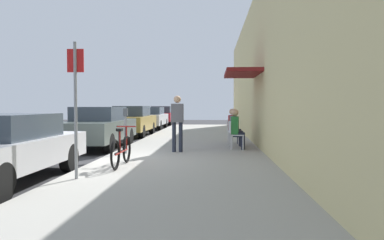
{
  "coord_description": "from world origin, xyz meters",
  "views": [
    {
      "loc": [
        3.01,
        -9.03,
        1.51
      ],
      "look_at": [
        2.11,
        6.14,
        0.92
      ],
      "focal_mm": 33.93,
      "sensor_mm": 36.0,
      "label": 1
    }
  ],
  "objects_px": {
    "parked_car_3": "(150,118)",
    "pedestrian_standing": "(177,119)",
    "parked_car_0": "(2,147)",
    "parked_car_1": "(98,127)",
    "cafe_chair_1": "(233,132)",
    "parking_meter": "(126,127)",
    "seated_patron_2": "(234,125)",
    "cafe_chair_2": "(232,130)",
    "cafe_chair_0": "(235,134)",
    "seated_patron_0": "(237,128)",
    "parked_car_4": "(162,115)",
    "seated_patron_1": "(235,126)",
    "parked_car_2": "(132,121)",
    "bicycle_1": "(122,151)",
    "street_sign": "(76,99)",
    "bicycle_0": "(121,150)"
  },
  "relations": [
    {
      "from": "seated_patron_0",
      "to": "pedestrian_standing",
      "type": "distance_m",
      "value": 2.02
    },
    {
      "from": "seated_patron_1",
      "to": "seated_patron_2",
      "type": "relative_size",
      "value": 1.0
    },
    {
      "from": "seated_patron_1",
      "to": "seated_patron_0",
      "type": "bearing_deg",
      "value": -90.0
    },
    {
      "from": "parked_car_3",
      "to": "cafe_chair_1",
      "type": "height_order",
      "value": "parked_car_3"
    },
    {
      "from": "parked_car_3",
      "to": "pedestrian_standing",
      "type": "xyz_separation_m",
      "value": [
        3.02,
        -12.57,
        0.38
      ]
    },
    {
      "from": "cafe_chair_1",
      "to": "cafe_chair_2",
      "type": "bearing_deg",
      "value": 89.89
    },
    {
      "from": "cafe_chair_0",
      "to": "seated_patron_0",
      "type": "distance_m",
      "value": 0.2
    },
    {
      "from": "parked_car_0",
      "to": "seated_patron_1",
      "type": "height_order",
      "value": "seated_patron_1"
    },
    {
      "from": "seated_patron_1",
      "to": "pedestrian_standing",
      "type": "xyz_separation_m",
      "value": [
        -1.83,
        -1.64,
        0.3
      ]
    },
    {
      "from": "cafe_chair_2",
      "to": "pedestrian_standing",
      "type": "relative_size",
      "value": 0.51
    },
    {
      "from": "parked_car_0",
      "to": "parked_car_4",
      "type": "height_order",
      "value": "parked_car_4"
    },
    {
      "from": "bicycle_0",
      "to": "seated_patron_2",
      "type": "xyz_separation_m",
      "value": [
        2.92,
        5.11,
        0.34
      ]
    },
    {
      "from": "parked_car_1",
      "to": "cafe_chair_2",
      "type": "height_order",
      "value": "parked_car_1"
    },
    {
      "from": "parked_car_2",
      "to": "cafe_chair_1",
      "type": "height_order",
      "value": "parked_car_2"
    },
    {
      "from": "parked_car_2",
      "to": "bicycle_0",
      "type": "relative_size",
      "value": 2.57
    },
    {
      "from": "cafe_chair_2",
      "to": "parked_car_2",
      "type": "bearing_deg",
      "value": 136.71
    },
    {
      "from": "cafe_chair_0",
      "to": "cafe_chair_1",
      "type": "height_order",
      "value": "same"
    },
    {
      "from": "street_sign",
      "to": "seated_patron_2",
      "type": "relative_size",
      "value": 2.02
    },
    {
      "from": "parked_car_2",
      "to": "parked_car_4",
      "type": "height_order",
      "value": "parked_car_2"
    },
    {
      "from": "cafe_chair_0",
      "to": "pedestrian_standing",
      "type": "xyz_separation_m",
      "value": [
        -1.78,
        -0.79,
        0.5
      ]
    },
    {
      "from": "parking_meter",
      "to": "pedestrian_standing",
      "type": "distance_m",
      "value": 1.55
    },
    {
      "from": "parked_car_4",
      "to": "cafe_chair_1",
      "type": "relative_size",
      "value": 5.06
    },
    {
      "from": "street_sign",
      "to": "parked_car_2",
      "type": "bearing_deg",
      "value": 97.58
    },
    {
      "from": "parked_car_2",
      "to": "seated_patron_0",
      "type": "distance_m",
      "value": 8.01
    },
    {
      "from": "seated_patron_1",
      "to": "cafe_chair_2",
      "type": "bearing_deg",
      "value": 93.36
    },
    {
      "from": "parked_car_0",
      "to": "parked_car_1",
      "type": "relative_size",
      "value": 1.0
    },
    {
      "from": "parked_car_3",
      "to": "pedestrian_standing",
      "type": "relative_size",
      "value": 2.59
    },
    {
      "from": "parked_car_0",
      "to": "cafe_chair_0",
      "type": "relative_size",
      "value": 5.06
    },
    {
      "from": "cafe_chair_1",
      "to": "seated_patron_2",
      "type": "distance_m",
      "value": 1.0
    },
    {
      "from": "parked_car_3",
      "to": "pedestrian_standing",
      "type": "distance_m",
      "value": 12.93
    },
    {
      "from": "parked_car_3",
      "to": "cafe_chair_1",
      "type": "distance_m",
      "value": 11.94
    },
    {
      "from": "parked_car_4",
      "to": "seated_patron_1",
      "type": "xyz_separation_m",
      "value": [
        4.86,
        -16.27,
        0.05
      ]
    },
    {
      "from": "street_sign",
      "to": "bicycle_1",
      "type": "distance_m",
      "value": 1.95
    },
    {
      "from": "cafe_chair_1",
      "to": "cafe_chair_2",
      "type": "relative_size",
      "value": 1.0
    },
    {
      "from": "parked_car_4",
      "to": "parking_meter",
      "type": "relative_size",
      "value": 3.33
    },
    {
      "from": "parked_car_3",
      "to": "bicycle_1",
      "type": "xyz_separation_m",
      "value": [
        2.0,
        -15.2,
        -0.27
      ]
    },
    {
      "from": "parking_meter",
      "to": "seated_patron_2",
      "type": "distance_m",
      "value": 4.5
    },
    {
      "from": "parked_car_0",
      "to": "cafe_chair_0",
      "type": "height_order",
      "value": "parked_car_0"
    },
    {
      "from": "parked_car_2",
      "to": "seated_patron_2",
      "type": "xyz_separation_m",
      "value": [
        4.86,
        -4.54,
        0.04
      ]
    },
    {
      "from": "parked_car_1",
      "to": "parking_meter",
      "type": "relative_size",
      "value": 3.33
    },
    {
      "from": "parked_car_4",
      "to": "cafe_chair_0",
      "type": "height_order",
      "value": "parked_car_4"
    },
    {
      "from": "parked_car_3",
      "to": "cafe_chair_1",
      "type": "xyz_separation_m",
      "value": [
        4.8,
        -10.93,
        -0.12
      ]
    },
    {
      "from": "parked_car_4",
      "to": "cafe_chair_0",
      "type": "relative_size",
      "value": 5.06
    },
    {
      "from": "parked_car_1",
      "to": "parked_car_3",
      "type": "relative_size",
      "value": 1.0
    },
    {
      "from": "street_sign",
      "to": "cafe_chair_0",
      "type": "bearing_deg",
      "value": 56.09
    },
    {
      "from": "parked_car_0",
      "to": "cafe_chair_2",
      "type": "relative_size",
      "value": 5.06
    },
    {
      "from": "seated_patron_2",
      "to": "seated_patron_0",
      "type": "bearing_deg",
      "value": -90.01
    },
    {
      "from": "seated_patron_1",
      "to": "seated_patron_2",
      "type": "bearing_deg",
      "value": 89.97
    },
    {
      "from": "street_sign",
      "to": "bicycle_0",
      "type": "bearing_deg",
      "value": 74.77
    },
    {
      "from": "parked_car_3",
      "to": "parked_car_4",
      "type": "height_order",
      "value": "parked_car_4"
    }
  ]
}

